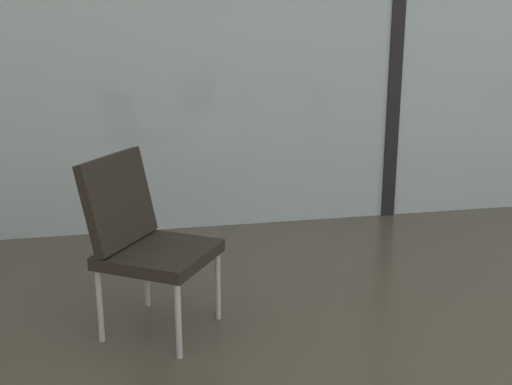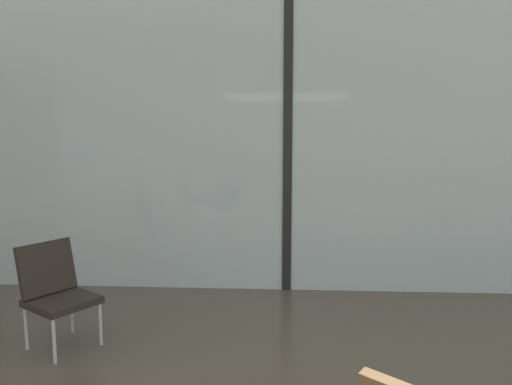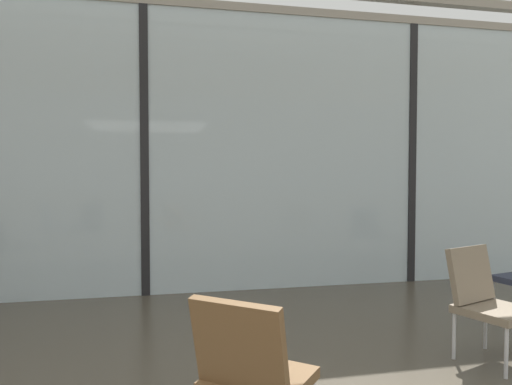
# 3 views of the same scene
# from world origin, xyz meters

# --- Properties ---
(glass_curtain_wall) EXTENTS (14.00, 0.08, 3.45)m
(glass_curtain_wall) POSITION_xyz_m (0.00, 5.20, 1.72)
(glass_curtain_wall) COLOR silver
(glass_curtain_wall) RESTS_ON ground
(window_mullion_1) EXTENTS (0.10, 0.12, 3.45)m
(window_mullion_1) POSITION_xyz_m (0.00, 5.20, 1.72)
(window_mullion_1) COLOR black
(window_mullion_1) RESTS_ON ground
(window_mullion_2) EXTENTS (0.10, 0.12, 3.45)m
(window_mullion_2) POSITION_xyz_m (3.50, 5.20, 1.72)
(window_mullion_2) COLOR black
(window_mullion_2) RESTS_ON ground
(parked_airplane) EXTENTS (13.77, 4.52, 4.52)m
(parked_airplane) POSITION_xyz_m (1.43, 9.45, 2.26)
(parked_airplane) COLOR #B2BCD6
(parked_airplane) RESTS_ON ground
(lounge_chair_3) EXTENTS (0.63, 0.66, 0.87)m
(lounge_chair_3) POSITION_xyz_m (2.64, 2.59, 0.49)
(lounge_chair_3) COLOR #7F705B
(lounge_chair_3) RESTS_ON ground
(lounge_chair_5) EXTENTS (0.71, 0.71, 0.87)m
(lounge_chair_5) POSITION_xyz_m (0.56, 1.64, 0.49)
(lounge_chair_5) COLOR brown
(lounge_chair_5) RESTS_ON ground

